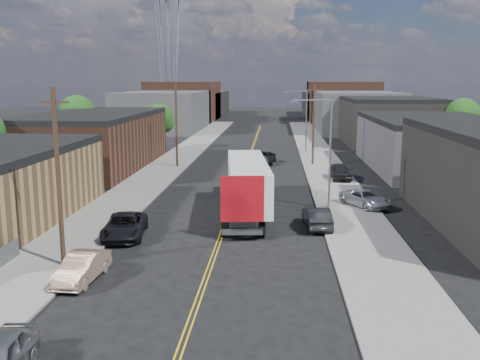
# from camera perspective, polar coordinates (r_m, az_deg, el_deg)

# --- Properties ---
(ground) EXTENTS (260.00, 260.00, 0.00)m
(ground) POSITION_cam_1_polar(r_m,az_deg,el_deg) (78.68, 1.18, 3.04)
(ground) COLOR black
(ground) RESTS_ON ground
(centerline) EXTENTS (0.32, 120.00, 0.01)m
(centerline) POSITION_cam_1_polar(r_m,az_deg,el_deg) (63.86, 0.55, 1.27)
(centerline) COLOR gold
(centerline) RESTS_ON ground
(sidewalk_left) EXTENTS (5.00, 140.00, 0.15)m
(sidewalk_left) POSITION_cam_1_polar(r_m,az_deg,el_deg) (65.09, -7.83, 1.41)
(sidewalk_left) COLOR slate
(sidewalk_left) RESTS_ON ground
(sidewalk_right) EXTENTS (5.00, 140.00, 0.15)m
(sidewalk_right) POSITION_cam_1_polar(r_m,az_deg,el_deg) (64.02, 9.07, 1.23)
(sidewalk_right) COLOR slate
(sidewalk_right) RESTS_ON ground
(warehouse_brown) EXTENTS (12.00, 26.00, 6.60)m
(warehouse_brown) POSITION_cam_1_polar(r_m,az_deg,el_deg) (65.96, -15.34, 4.08)
(warehouse_brown) COLOR #46281C
(warehouse_brown) RESTS_ON ground
(industrial_right_b) EXTENTS (14.00, 24.00, 6.10)m
(industrial_right_b) POSITION_cam_1_polar(r_m,az_deg,el_deg) (66.91, 19.82, 3.71)
(industrial_right_b) COLOR #353538
(industrial_right_b) RESTS_ON ground
(industrial_right_c) EXTENTS (14.00, 22.00, 7.60)m
(industrial_right_c) POSITION_cam_1_polar(r_m,az_deg,el_deg) (92.01, 15.46, 6.14)
(industrial_right_c) COLOR black
(industrial_right_c) RESTS_ON ground
(skyline_left_a) EXTENTS (16.00, 30.00, 8.00)m
(skyline_left_a) POSITION_cam_1_polar(r_m,az_deg,el_deg) (115.54, -8.02, 7.34)
(skyline_left_a) COLOR #353538
(skyline_left_a) RESTS_ON ground
(skyline_right_a) EXTENTS (16.00, 30.00, 8.00)m
(skyline_right_a) POSITION_cam_1_polar(r_m,az_deg,el_deg) (114.27, 12.18, 7.18)
(skyline_right_a) COLOR #353538
(skyline_right_a) RESTS_ON ground
(skyline_left_b) EXTENTS (16.00, 26.00, 10.00)m
(skyline_left_b) POSITION_cam_1_polar(r_m,az_deg,el_deg) (140.03, -5.92, 8.35)
(skyline_left_b) COLOR #46281C
(skyline_left_b) RESTS_ON ground
(skyline_right_b) EXTENTS (16.00, 26.00, 10.00)m
(skyline_right_b) POSITION_cam_1_polar(r_m,az_deg,el_deg) (138.99, 10.73, 8.21)
(skyline_right_b) COLOR #46281C
(skyline_right_b) RESTS_ON ground
(skyline_left_c) EXTENTS (16.00, 40.00, 7.00)m
(skyline_left_c) POSITION_cam_1_polar(r_m,az_deg,el_deg) (159.82, -4.70, 8.11)
(skyline_left_c) COLOR black
(skyline_left_c) RESTS_ON ground
(skyline_right_c) EXTENTS (16.00, 40.00, 7.00)m
(skyline_right_c) POSITION_cam_1_polar(r_m,az_deg,el_deg) (158.91, 9.86, 7.97)
(skyline_right_c) COLOR black
(skyline_right_c) RESTS_ON ground
(streetlight_near) EXTENTS (3.39, 0.25, 9.00)m
(streetlight_near) POSITION_cam_1_polar(r_m,az_deg,el_deg) (43.39, 9.11, 3.81)
(streetlight_near) COLOR gray
(streetlight_near) RESTS_ON ground
(streetlight_far) EXTENTS (3.39, 0.25, 9.00)m
(streetlight_far) POSITION_cam_1_polar(r_m,az_deg,el_deg) (78.18, 6.81, 6.84)
(streetlight_far) COLOR gray
(streetlight_far) RESTS_ON ground
(utility_pole_left_near) EXTENTS (1.60, 0.26, 10.00)m
(utility_pole_left_near) POSITION_cam_1_polar(r_m,az_deg,el_deg) (30.76, -18.81, 0.27)
(utility_pole_left_near) COLOR black
(utility_pole_left_near) RESTS_ON ground
(utility_pole_left_far) EXTENTS (1.60, 0.26, 10.00)m
(utility_pole_left_far) POSITION_cam_1_polar(r_m,az_deg,el_deg) (64.23, -6.80, 5.87)
(utility_pole_left_far) COLOR black
(utility_pole_left_far) RESTS_ON ground
(utility_pole_right) EXTENTS (1.60, 0.26, 10.00)m
(utility_pole_right) POSITION_cam_1_polar(r_m,az_deg,el_deg) (66.28, 7.85, 5.99)
(utility_pole_right) COLOR black
(utility_pole_right) RESTS_ON ground
(tree_left_mid) EXTENTS (5.10, 5.04, 8.37)m
(tree_left_mid) POSITION_cam_1_polar(r_m,az_deg,el_deg) (78.10, -16.93, 6.57)
(tree_left_mid) COLOR black
(tree_left_mid) RESTS_ON ground
(tree_left_far) EXTENTS (4.35, 4.20, 6.97)m
(tree_left_far) POSITION_cam_1_polar(r_m,az_deg,el_deg) (82.03, -8.57, 6.44)
(tree_left_far) COLOR black
(tree_left_far) RESTS_ON ground
(tree_right_far) EXTENTS (4.85, 4.76, 7.91)m
(tree_right_far) POSITION_cam_1_polar(r_m,az_deg,el_deg) (82.44, 22.69, 6.19)
(tree_right_far) COLOR black
(tree_right_far) RESTS_ON ground
(semi_truck) EXTENTS (4.09, 16.74, 4.33)m
(semi_truck) POSITION_cam_1_polar(r_m,az_deg,el_deg) (42.53, 0.93, -0.09)
(semi_truck) COLOR silver
(semi_truck) RESTS_ON ground
(car_left_b) EXTENTS (1.88, 4.54, 1.46)m
(car_left_b) POSITION_cam_1_polar(r_m,az_deg,el_deg) (29.40, -16.51, -8.96)
(car_left_b) COLOR #9E7F67
(car_left_b) RESTS_ON ground
(car_left_c) EXTENTS (3.24, 5.84, 1.55)m
(car_left_c) POSITION_cam_1_polar(r_m,az_deg,el_deg) (36.64, -12.20, -4.80)
(car_left_c) COLOR black
(car_left_c) RESTS_ON ground
(car_right_oncoming) EXTENTS (1.99, 4.75, 1.53)m
(car_right_oncoming) POSITION_cam_1_polar(r_m,az_deg,el_deg) (38.36, 8.20, -3.99)
(car_right_oncoming) COLOR black
(car_right_oncoming) RESTS_ON ground
(car_right_lot_a) EXTENTS (4.32, 5.33, 1.35)m
(car_right_lot_a) POSITION_cam_1_polar(r_m,az_deg,el_deg) (45.00, 13.21, -1.91)
(car_right_lot_a) COLOR #B1B4B7
(car_right_lot_a) RESTS_ON sidewalk_right
(car_right_lot_c) EXTENTS (2.20, 4.90, 1.63)m
(car_right_lot_c) POSITION_cam_1_polar(r_m,az_deg,el_deg) (56.89, 10.60, 0.92)
(car_right_lot_c) COLOR black
(car_right_lot_c) RESTS_ON sidewalk_right
(car_ahead_truck) EXTENTS (3.05, 5.61, 1.49)m
(car_ahead_truck) POSITION_cam_1_polar(r_m,az_deg,el_deg) (67.18, 2.58, 2.37)
(car_ahead_truck) COLOR black
(car_ahead_truck) RESTS_ON ground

